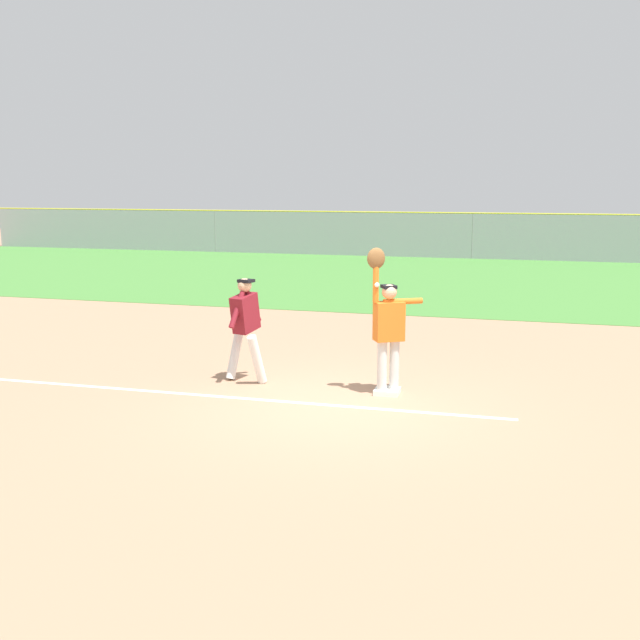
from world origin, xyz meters
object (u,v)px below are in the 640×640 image
at_px(parked_car_red, 311,235).
at_px(parked_car_black, 400,236).
at_px(first_base, 387,391).
at_px(parked_car_green, 499,238).
at_px(parked_car_silver, 600,240).
at_px(baseball, 377,285).
at_px(runner, 245,322).
at_px(fielder, 388,323).

xyz_separation_m(parked_car_red, parked_car_black, (4.55, 0.45, 0.00)).
relative_size(first_base, parked_car_green, 0.08).
bearing_deg(parked_car_green, parked_car_silver, 6.71).
xyz_separation_m(first_base, parked_car_black, (-4.43, 26.34, 0.63)).
bearing_deg(first_base, baseball, -128.75).
distance_m(runner, parked_car_silver, 27.00).
distance_m(fielder, parked_car_red, 27.44).
xyz_separation_m(fielder, runner, (-2.38, 0.11, -0.12)).
bearing_deg(parked_car_black, baseball, -75.83).
height_order(fielder, baseball, fielder).
distance_m(parked_car_black, parked_car_green, 4.86).
relative_size(fielder, parked_car_green, 0.51).
xyz_separation_m(runner, parked_car_green, (2.77, 25.70, -0.32)).
xyz_separation_m(runner, parked_car_black, (-2.05, 26.26, -0.32)).
bearing_deg(baseball, parked_car_silver, 79.02).
relative_size(runner, parked_car_black, 0.38).
distance_m(parked_car_red, parked_car_black, 4.57).
relative_size(baseball, parked_car_red, 0.02).
distance_m(parked_car_red, parked_car_green, 9.37).
xyz_separation_m(first_base, baseball, (-0.15, -0.18, 1.69)).
bearing_deg(runner, fielder, 11.74).
height_order(baseball, parked_car_black, baseball).
bearing_deg(parked_car_silver, parked_car_red, 174.43).
bearing_deg(parked_car_black, parked_car_silver, 3.30).
bearing_deg(parked_car_black, fielder, -75.47).
height_order(first_base, parked_car_green, parked_car_green).
relative_size(parked_car_red, parked_car_silver, 0.97).
distance_m(baseball, parked_car_green, 25.99).
xyz_separation_m(fielder, parked_car_red, (-8.98, 25.93, -0.45)).
relative_size(fielder, parked_car_black, 0.50).
xyz_separation_m(baseball, parked_car_silver, (5.09, 26.25, -1.05)).
height_order(parked_car_black, parked_car_silver, same).
bearing_deg(parked_car_red, parked_car_silver, -0.91).
relative_size(parked_car_black, parked_car_green, 1.01).
bearing_deg(parked_car_green, parked_car_red, -177.56).
height_order(runner, parked_car_green, runner).
relative_size(baseball, parked_car_green, 0.02).
relative_size(baseball, parked_car_black, 0.02).
bearing_deg(parked_car_red, fielder, -72.51).
relative_size(runner, parked_car_silver, 0.38).
bearing_deg(parked_car_green, runner, -93.02).
bearing_deg(runner, first_base, 12.51).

